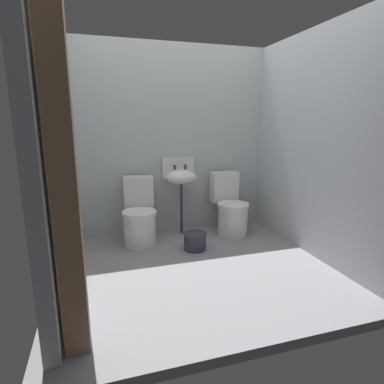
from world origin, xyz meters
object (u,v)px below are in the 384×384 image
sink (181,176)px  toilet_left (139,217)px  wooden_door_post (62,167)px  bucket (195,241)px  toilet_right (230,209)px

sink → toilet_left: bearing=-161.6°
wooden_door_post → bucket: wooden_door_post is taller
toilet_right → sink: (-0.62, 0.19, 0.43)m
wooden_door_post → sink: size_ratio=2.41×
wooden_door_post → bucket: size_ratio=8.83×
sink → bucket: sink is taller
toilet_left → toilet_right: same height
wooden_door_post → bucket: 2.09m
toilet_left → sink: (0.57, 0.19, 0.43)m
wooden_door_post → toilet_left: (0.64, 1.71, -0.87)m
wooden_door_post → bucket: (1.21, 1.31, -1.09)m
sink → bucket: (0.01, -0.59, -0.65)m
toilet_left → sink: 0.74m
toilet_right → wooden_door_post: bearing=42.5°
toilet_left → toilet_right: size_ratio=1.00×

